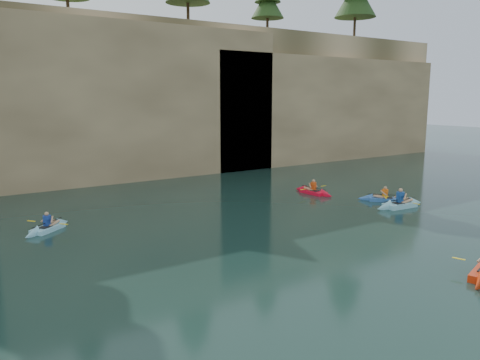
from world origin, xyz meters
TOP-DOWN VIEW (x-y plane):
  - ground at (0.00, 0.00)m, footprint 160.00×160.00m
  - cliff at (0.00, 30.00)m, footprint 70.00×16.00m
  - cliff_slab_center at (2.00, 22.60)m, footprint 24.00×2.40m
  - cliff_slab_east at (22.00, 22.60)m, footprint 26.00×2.40m
  - sea_cave_center at (-4.00, 21.95)m, footprint 3.50×1.00m
  - sea_cave_east at (10.00, 21.95)m, footprint 5.00×1.00m
  - kayaker_ltblue_near at (11.21, 6.19)m, footprint 3.39×2.57m
  - kayaker_red_far at (9.75, 11.52)m, footprint 2.24×3.11m
  - kayaker_ltblue_mid at (-5.76, 12.05)m, footprint 2.62×2.32m
  - kayaker_blue_east at (11.79, 7.68)m, footprint 2.55×2.68m

SIDE VIEW (x-z plane):
  - ground at x=0.00m, z-range 0.00..0.00m
  - kayaker_blue_east at x=11.79m, z-range -0.41..0.67m
  - kayaker_ltblue_mid at x=-5.76m, z-range -0.41..0.68m
  - kayaker_red_far at x=9.75m, z-range -0.42..0.70m
  - kayaker_ltblue_near at x=11.21m, z-range -0.50..0.82m
  - sea_cave_center at x=-4.00m, z-range 0.00..3.20m
  - sea_cave_east at x=10.00m, z-range 0.00..4.50m
  - cliff_slab_east at x=22.00m, z-range 0.00..9.84m
  - cliff_slab_center at x=2.00m, z-range 0.00..11.40m
  - cliff at x=0.00m, z-range 0.00..12.00m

